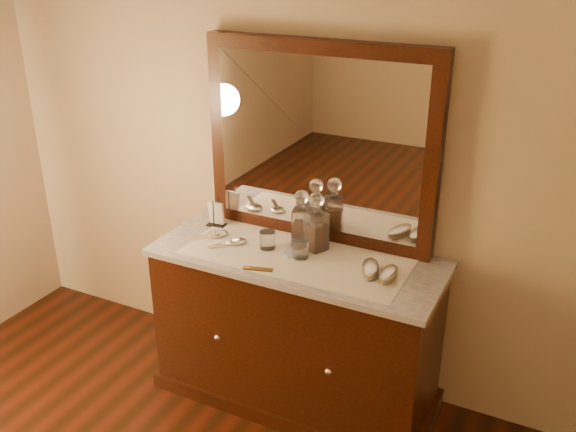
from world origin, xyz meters
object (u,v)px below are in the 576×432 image
(comb, at_px, (258,269))
(hand_mirror_outer, at_px, (214,234))
(decanter_left, at_px, (302,224))
(decanter_right, at_px, (316,228))
(napkin_rack, at_px, (216,215))
(brush_near, at_px, (370,269))
(dresser_cabinet, at_px, (297,331))
(brush_far, at_px, (389,274))
(mirror_frame, at_px, (319,144))
(hand_mirror_inner, at_px, (234,242))
(pin_dish, at_px, (292,253))

(comb, relative_size, hand_mirror_outer, 0.68)
(decanter_left, distance_m, decanter_right, 0.09)
(napkin_rack, height_order, decanter_left, decanter_left)
(brush_near, bearing_deg, napkin_rack, 171.17)
(decanter_right, distance_m, brush_near, 0.36)
(dresser_cabinet, height_order, brush_far, brush_far)
(comb, xyz_separation_m, decanter_right, (0.16, 0.31, 0.11))
(decanter_right, xyz_separation_m, hand_mirror_outer, (-0.54, -0.10, -0.11))
(brush_far, height_order, hand_mirror_outer, brush_far)
(comb, bearing_deg, brush_near, 7.56)
(mirror_frame, xyz_separation_m, hand_mirror_inner, (-0.34, -0.28, -0.49))
(mirror_frame, height_order, decanter_right, mirror_frame)
(mirror_frame, height_order, brush_far, mirror_frame)
(comb, height_order, brush_far, brush_far)
(hand_mirror_outer, distance_m, hand_mirror_inner, 0.14)
(pin_dish, distance_m, brush_far, 0.50)
(hand_mirror_inner, bearing_deg, mirror_frame, 39.52)
(napkin_rack, xyz_separation_m, hand_mirror_inner, (0.20, -0.16, -0.05))
(napkin_rack, bearing_deg, brush_far, -8.42)
(napkin_rack, relative_size, brush_near, 0.79)
(decanter_left, bearing_deg, comb, -101.00)
(dresser_cabinet, relative_size, pin_dish, 17.14)
(dresser_cabinet, height_order, napkin_rack, napkin_rack)
(napkin_rack, height_order, hand_mirror_outer, napkin_rack)
(brush_near, relative_size, hand_mirror_inner, 1.02)
(napkin_rack, bearing_deg, dresser_cabinet, -12.71)
(decanter_right, relative_size, brush_near, 1.58)
(brush_near, height_order, hand_mirror_outer, brush_near)
(brush_near, bearing_deg, hand_mirror_outer, 178.98)
(hand_mirror_inner, bearing_deg, napkin_rack, 141.99)
(mirror_frame, distance_m, brush_near, 0.66)
(decanter_left, xyz_separation_m, hand_mirror_inner, (-0.31, -0.15, -0.10))
(brush_near, bearing_deg, pin_dish, 178.95)
(dresser_cabinet, bearing_deg, comb, -113.91)
(pin_dish, relative_size, brush_near, 0.42)
(decanter_right, bearing_deg, mirror_frame, 111.20)
(decanter_right, height_order, hand_mirror_inner, decanter_right)
(decanter_right, bearing_deg, hand_mirror_outer, -169.42)
(comb, distance_m, decanter_left, 0.36)
(dresser_cabinet, distance_m, hand_mirror_inner, 0.57)
(dresser_cabinet, distance_m, pin_dish, 0.45)
(decanter_left, bearing_deg, hand_mirror_outer, -164.45)
(comb, xyz_separation_m, hand_mirror_outer, (-0.38, 0.21, 0.01))
(mirror_frame, xyz_separation_m, brush_far, (0.47, -0.27, -0.47))
(comb, height_order, brush_near, brush_near)
(brush_near, relative_size, brush_far, 1.18)
(comb, bearing_deg, hand_mirror_outer, 135.86)
(napkin_rack, height_order, brush_near, napkin_rack)
(pin_dish, distance_m, hand_mirror_outer, 0.46)
(dresser_cabinet, relative_size, brush_far, 8.60)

